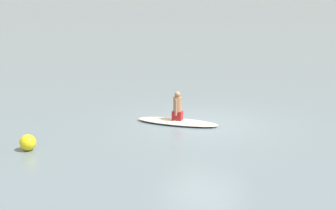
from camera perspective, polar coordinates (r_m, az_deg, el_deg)
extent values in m
plane|color=slate|center=(16.63, 4.00, -2.17)|extent=(400.00, 400.00, 0.00)
ellipsoid|color=silver|center=(16.64, 1.05, -1.89)|extent=(1.38, 2.82, 0.14)
cube|color=#A51E23|center=(16.58, 1.06, -1.17)|extent=(0.32, 0.36, 0.29)
cylinder|color=#9E7051|center=(16.49, 1.06, 0.06)|extent=(0.33, 0.33, 0.48)
sphere|color=#9E7051|center=(16.41, 1.07, 1.18)|extent=(0.19, 0.19, 0.19)
cylinder|color=#9E7051|center=(16.66, 1.23, -0.02)|extent=(0.09, 0.09, 0.53)
cylinder|color=#9E7051|center=(16.35, 0.88, -0.28)|extent=(0.09, 0.09, 0.53)
sphere|color=yellow|center=(14.57, -15.34, -4.04)|extent=(0.45, 0.45, 0.45)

